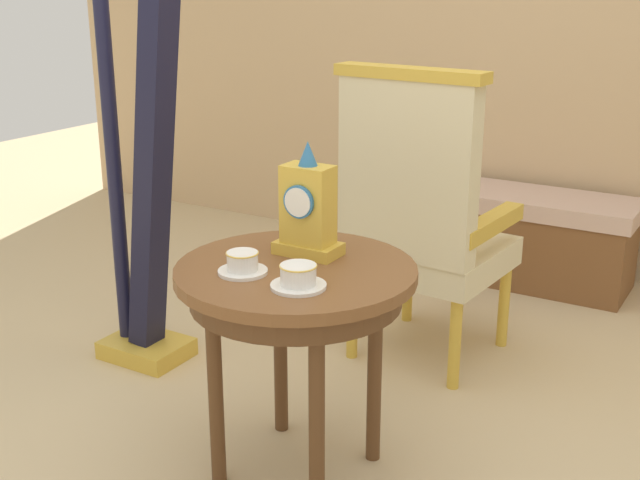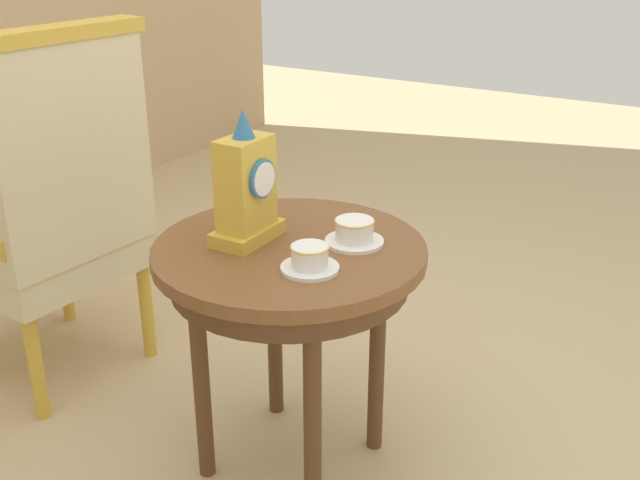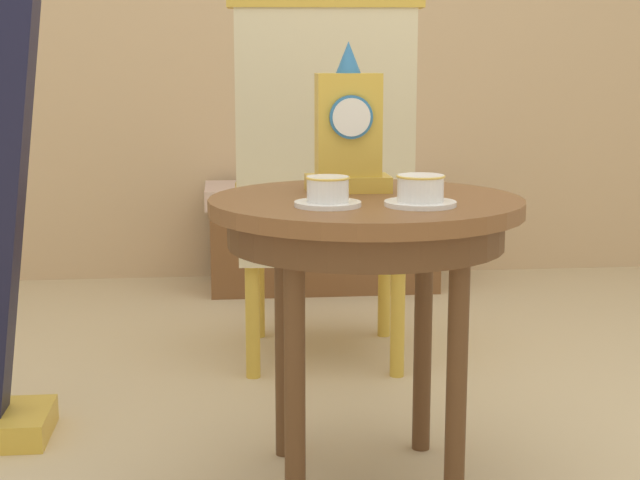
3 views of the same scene
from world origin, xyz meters
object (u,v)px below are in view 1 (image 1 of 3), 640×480
object	(u,v)px
armchair	(421,215)
harp	(142,182)
window_bench	(529,238)
teacup_left	(243,264)
mantel_clock	(308,210)
side_table	(296,293)
teacup_right	(298,277)

from	to	relation	value
armchair	harp	distance (m)	1.03
harp	window_bench	world-z (taller)	harp
teacup_left	armchair	size ratio (longest dim) A/B	0.12
teacup_left	mantel_clock	size ratio (longest dim) A/B	0.41
harp	window_bench	xyz separation A→B (m)	(1.00, 1.59, -0.49)
side_table	teacup_left	world-z (taller)	teacup_left
mantel_clock	armchair	xyz separation A→B (m)	(0.03, 0.75, -0.20)
window_bench	teacup_left	bearing A→B (deg)	-95.76
harp	teacup_left	bearing A→B (deg)	-30.58
side_table	harp	distance (m)	0.96
harp	window_bench	size ratio (longest dim) A/B	1.80
side_table	mantel_clock	bearing A→B (deg)	103.25
teacup_left	mantel_clock	bearing A→B (deg)	72.50
armchair	window_bench	distance (m)	1.14
mantel_clock	harp	bearing A→B (deg)	164.40
mantel_clock	armchair	world-z (taller)	armchair
teacup_left	armchair	bearing A→B (deg)	84.28
teacup_right	mantel_clock	world-z (taller)	mantel_clock
armchair	harp	size ratio (longest dim) A/B	0.64
side_table	teacup_left	xyz separation A→B (m)	(-0.10, -0.12, 0.11)
harp	mantel_clock	bearing A→B (deg)	-15.60
side_table	harp	world-z (taller)	harp
mantel_clock	harp	size ratio (longest dim) A/B	0.19
side_table	armchair	bearing A→B (deg)	89.90
side_table	armchair	distance (m)	0.86
teacup_left	teacup_right	xyz separation A→B (m)	(0.19, -0.01, 0.00)
side_table	teacup_right	bearing A→B (deg)	-55.25
teacup_left	armchair	world-z (taller)	armchair
teacup_right	armchair	bearing A→B (deg)	95.24
teacup_left	mantel_clock	world-z (taller)	mantel_clock
armchair	side_table	bearing A→B (deg)	-90.10
teacup_right	window_bench	bearing A→B (deg)	89.51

